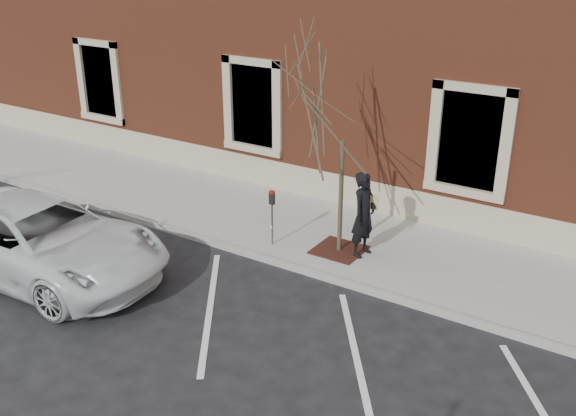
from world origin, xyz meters
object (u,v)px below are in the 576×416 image
Objects in this scene: man at (364,215)px; parking_meter at (272,207)px; sapling at (344,108)px; white_truck at (40,239)px.

man is 2.06m from parking_meter.
white_truck is (-4.91, -4.09, -2.60)m from sapling.
parking_meter is 2.80m from sapling.
sapling reaches higher than parking_meter.
sapling is 0.81× the size of white_truck.
man is 1.46× the size of parking_meter.
man is 0.41× the size of sapling.
parking_meter is at bearing -159.21° from sapling.
parking_meter is at bearing -47.82° from white_truck.
man is 6.87m from white_truck.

